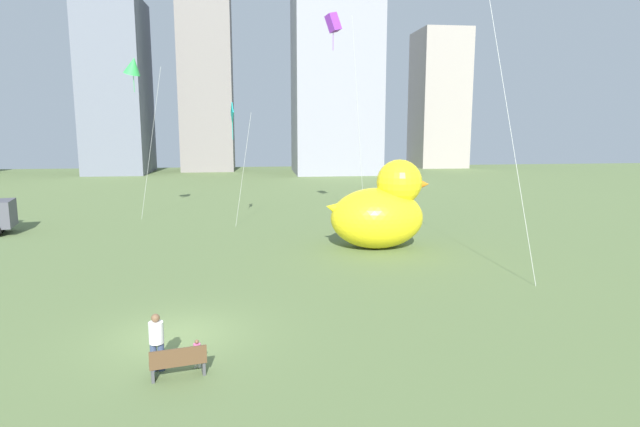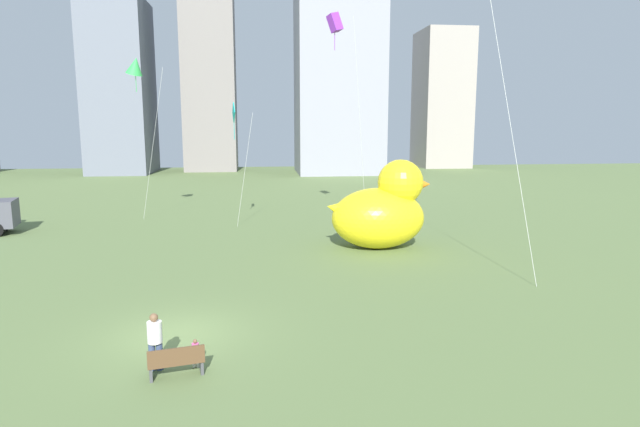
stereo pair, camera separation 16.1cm
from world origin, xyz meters
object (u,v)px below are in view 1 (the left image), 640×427
Objects in this scene: person_adult at (157,339)px; kite_teal at (233,117)px; park_bench at (178,362)px; giant_inflatable_duck at (381,211)px; kite_green at (133,66)px; person_child at (197,352)px; kite_purple at (334,24)px.

kite_teal is at bearing 85.68° from person_adult.
person_adult reaches higher than park_bench.
giant_inflatable_duck is 0.52× the size of kite_green.
person_child is (0.45, 0.60, -0.01)m from park_bench.
park_bench is at bearing -126.98° from person_child.
kite_green is (-5.71, 24.09, 10.18)m from park_bench.
kite_teal is (6.61, -3.17, -3.35)m from kite_green.
kite_purple is at bearing 1.24° from kite_teal.
person_child is at bearing 2.79° from person_adult.
giant_inflatable_duck reaches higher than person_child.
kite_purple is (7.35, 21.06, 12.62)m from park_bench.
person_adult is 21.41m from kite_teal.
kite_purple is 8.67m from kite_teal.
kite_teal is at bearing 88.74° from person_child.
person_adult is 0.12× the size of kite_purple.
kite_purple reaches higher than person_adult.
giant_inflatable_duck is 12.80m from kite_purple.
kite_teal is (-6.45, -0.14, -5.78)m from kite_purple.
kite_purple reaches higher than kite_teal.
park_bench is at bearing -109.23° from kite_purple.
kite_green is 8.05m from kite_teal.
person_child is 0.14× the size of giant_inflatable_duck.
kite_purple reaches higher than kite_green.
kite_green reaches higher than park_bench.
kite_teal is (0.89, 20.92, 6.84)m from park_bench.
person_child is 0.07× the size of kite_green.
park_bench is at bearing -92.45° from kite_teal.
park_bench is 0.14× the size of kite_green.
park_bench is 17.39m from giant_inflatable_duck.
giant_inflatable_duck is 19.50m from kite_green.
kite_green is 1.39× the size of kite_teal.
park_bench is 1.89× the size of person_child.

